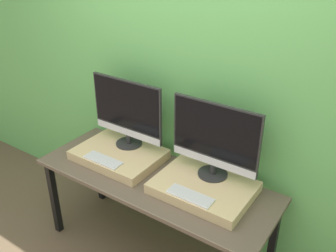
% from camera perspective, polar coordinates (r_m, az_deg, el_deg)
% --- Properties ---
extents(wall_back, '(8.00, 0.04, 2.60)m').
position_cam_1_polar(wall_back, '(2.74, 2.64, 6.12)').
color(wall_back, '#66B75B').
rests_on(wall_back, ground_plane).
extents(workbench, '(1.79, 0.66, 0.72)m').
position_cam_1_polar(workbench, '(2.77, -2.08, -9.09)').
color(workbench, brown).
rests_on(workbench, ground_plane).
extents(wooden_riser_left, '(0.65, 0.48, 0.07)m').
position_cam_1_polar(wooden_riser_left, '(2.94, -7.46, -4.33)').
color(wooden_riser_left, '#D6B77F').
rests_on(wooden_riser_left, workbench).
extents(monitor_left, '(0.63, 0.21, 0.54)m').
position_cam_1_polar(monitor_left, '(2.87, -6.25, 2.28)').
color(monitor_left, '#282828').
rests_on(monitor_left, wooden_riser_left).
extents(keyboard_left, '(0.31, 0.11, 0.01)m').
position_cam_1_polar(keyboard_left, '(2.81, -9.86, -5.11)').
color(keyboard_left, silver).
rests_on(keyboard_left, wooden_riser_left).
extents(wooden_riser_right, '(0.65, 0.48, 0.07)m').
position_cam_1_polar(wooden_riser_right, '(2.58, 5.43, -9.31)').
color(wooden_riser_right, '#D6B77F').
rests_on(wooden_riser_right, workbench).
extents(monitor_right, '(0.63, 0.21, 0.54)m').
position_cam_1_polar(monitor_right, '(2.49, 7.15, -1.86)').
color(monitor_right, '#282828').
rests_on(monitor_right, wooden_riser_right).
extents(keyboard_right, '(0.31, 0.11, 0.01)m').
position_cam_1_polar(keyboard_right, '(2.43, 3.42, -10.56)').
color(keyboard_right, silver).
rests_on(keyboard_right, wooden_riser_right).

